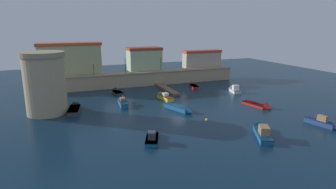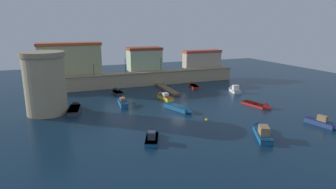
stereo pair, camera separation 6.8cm
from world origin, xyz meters
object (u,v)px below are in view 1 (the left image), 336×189
object	(u,v)px
moored_boat_5	(193,86)
moored_boat_1	(122,102)
quay_lamp_1	(125,63)
moored_boat_2	(116,92)
moored_boat_0	(234,89)
quay_lamp_3	(187,60)
moored_boat_7	(261,106)
quay_lamp_0	(94,67)
moored_boat_6	(324,123)
fortress_tower	(45,83)
moored_boat_9	(262,131)
moored_boat_4	(152,136)
moored_boat_3	(75,109)
mooring_buoy_0	(207,120)
quay_lamp_2	(161,61)
moored_boat_8	(164,96)
moored_boat_10	(180,109)

from	to	relation	value
moored_boat_5	moored_boat_1	bearing A→B (deg)	123.95
quay_lamp_1	moored_boat_2	distance (m)	8.98
moored_boat_0	quay_lamp_1	bearing A→B (deg)	67.88
quay_lamp_3	moored_boat_5	bearing A→B (deg)	-100.87
moored_boat_7	quay_lamp_1	bearing A→B (deg)	-157.83
quay_lamp_0	moored_boat_6	world-z (taller)	quay_lamp_0
fortress_tower	moored_boat_9	size ratio (longest dim) A/B	1.49
fortress_tower	moored_boat_0	bearing A→B (deg)	3.15
quay_lamp_0	moored_boat_4	xyz separation A→B (m)	(3.37, -34.42, -5.04)
quay_lamp_3	moored_boat_4	xyz separation A→B (m)	(-21.01, -34.42, -5.58)
quay_lamp_1	moored_boat_4	world-z (taller)	quay_lamp_1
quay_lamp_1	moored_boat_3	distance (m)	22.26
moored_boat_2	moored_boat_7	world-z (taller)	moored_boat_2
moored_boat_6	mooring_buoy_0	bearing A→B (deg)	-132.37
quay_lamp_2	moored_boat_4	xyz separation A→B (m)	(-13.64, -34.42, -5.49)
moored_boat_1	moored_boat_8	size ratio (longest dim) A/B	1.08
moored_boat_2	moored_boat_10	world-z (taller)	moored_boat_2
moored_boat_6	moored_boat_9	world-z (taller)	moored_boat_9
moored_boat_6	moored_boat_4	bearing A→B (deg)	-112.07
moored_boat_7	mooring_buoy_0	world-z (taller)	moored_boat_7
moored_boat_4	quay_lamp_0	bearing A→B (deg)	26.95
moored_boat_0	moored_boat_6	bearing A→B (deg)	-169.13
moored_boat_0	moored_boat_4	world-z (taller)	moored_boat_0
moored_boat_6	moored_boat_8	distance (m)	29.97
moored_boat_0	moored_boat_1	xyz separation A→B (m)	(-26.43, -1.11, -0.01)
moored_boat_10	moored_boat_8	bearing A→B (deg)	158.57
moored_boat_1	moored_boat_4	bearing A→B (deg)	-175.42
quay_lamp_1	mooring_buoy_0	distance (m)	31.36
moored_boat_1	moored_boat_0	bearing A→B (deg)	-83.27
moored_boat_2	quay_lamp_3	bearing A→B (deg)	-77.88
moored_boat_2	moored_boat_9	world-z (taller)	moored_boat_2
moored_boat_0	moored_boat_2	bearing A→B (deg)	82.92
moored_boat_3	moored_boat_2	bearing A→B (deg)	-31.78
moored_boat_7	moored_boat_10	bearing A→B (deg)	-116.11
quay_lamp_3	moored_boat_8	bearing A→B (deg)	-129.38
moored_boat_9	moored_boat_10	bearing A→B (deg)	50.44
moored_boat_10	quay_lamp_3	bearing A→B (deg)	132.62
moored_boat_0	moored_boat_1	world-z (taller)	moored_boat_1
fortress_tower	moored_boat_9	xyz separation A→B (m)	(28.38, -21.87, -4.88)
quay_lamp_3	moored_boat_9	size ratio (longest dim) A/B	0.54
moored_boat_3	moored_boat_4	size ratio (longest dim) A/B	1.24
quay_lamp_1	moored_boat_1	world-z (taller)	quay_lamp_1
quay_lamp_3	moored_boat_2	distance (m)	21.98
moored_boat_5	mooring_buoy_0	world-z (taller)	moored_boat_5
moored_boat_5	quay_lamp_3	bearing A→B (deg)	-1.69
moored_boat_3	moored_boat_0	bearing A→B (deg)	-76.41
moored_boat_3	mooring_buoy_0	bearing A→B (deg)	-113.75
moored_boat_0	moored_boat_7	xyz separation A→B (m)	(-2.49, -12.72, -0.28)
moored_boat_5	moored_boat_7	bearing A→B (deg)	-159.62
moored_boat_6	moored_boat_10	size ratio (longest dim) A/B	0.85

